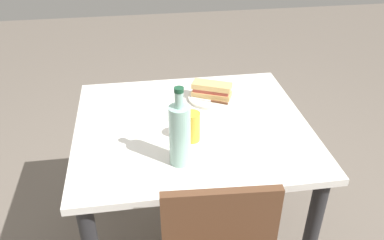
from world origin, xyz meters
TOP-DOWN VIEW (x-y plane):
  - dining_table at (0.00, 0.00)m, footprint 0.99×0.87m
  - plate_near at (-0.12, -0.20)m, footprint 0.22×0.22m
  - baguette_sandwich_near at (-0.12, -0.20)m, footprint 0.19×0.14m
  - knife_near at (-0.11, -0.15)m, footprint 0.16×0.10m
  - water_bottle at (0.08, 0.25)m, footprint 0.08×0.08m
  - beer_glass at (0.02, 0.11)m, footprint 0.06×0.06m
  - paper_napkin at (0.28, -0.07)m, footprint 0.18×0.18m

SIDE VIEW (x-z plane):
  - dining_table at x=0.00m, z-range 0.26..1.02m
  - paper_napkin at x=0.28m, z-range 0.76..0.77m
  - plate_near at x=-0.12m, z-range 0.76..0.78m
  - knife_near at x=-0.11m, z-range 0.78..0.79m
  - baguette_sandwich_near at x=-0.12m, z-range 0.78..0.85m
  - beer_glass at x=0.02m, z-range 0.76..0.89m
  - water_bottle at x=0.08m, z-range 0.73..1.04m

